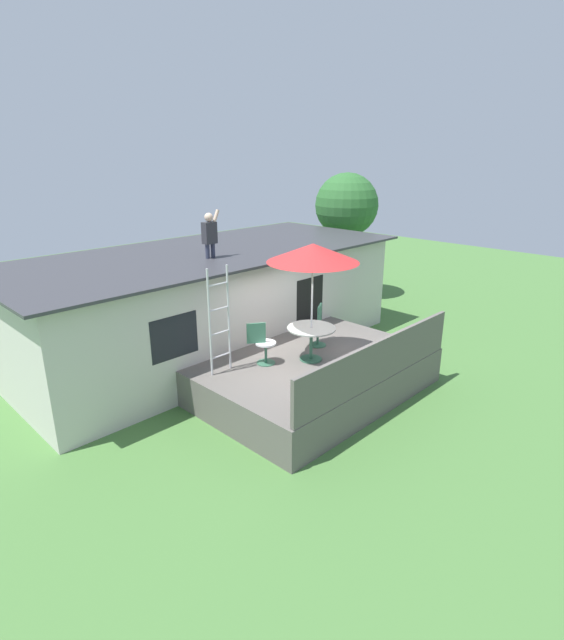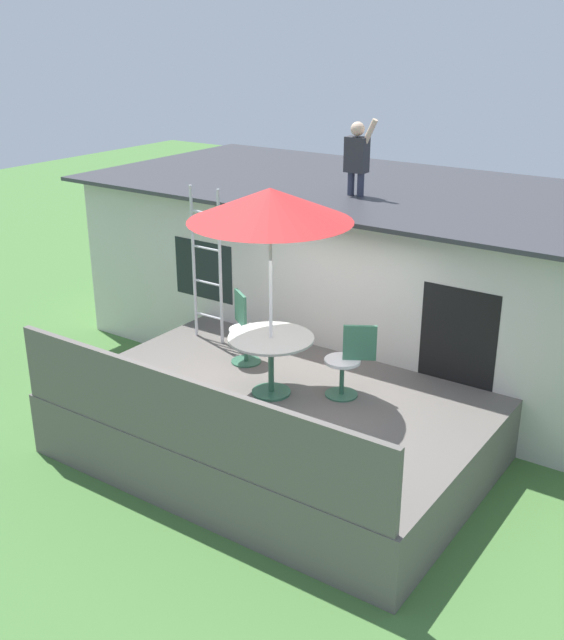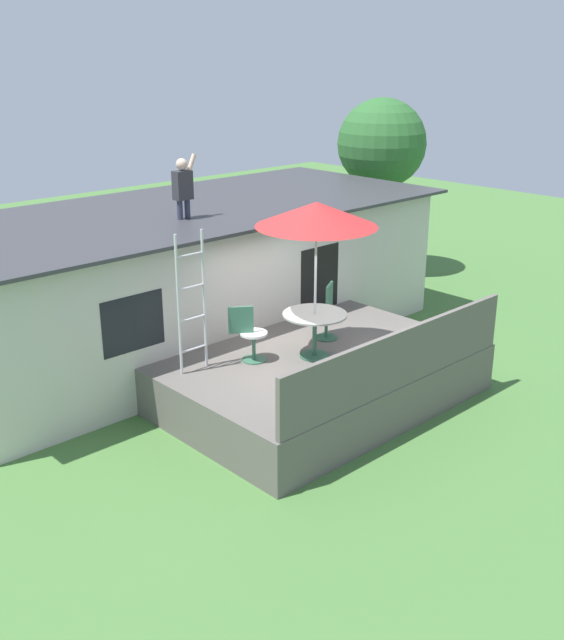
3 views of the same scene
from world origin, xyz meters
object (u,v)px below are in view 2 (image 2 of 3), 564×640
(patio_umbrella, at_px, (270,205))
(patio_chair_left, at_px, (244,329))
(patio_chair_right, at_px, (348,361))
(person_figure, at_px, (357,153))
(patio_table, at_px, (271,349))
(step_ladder, at_px, (207,266))

(patio_umbrella, distance_m, patio_chair_left, 2.17)
(patio_chair_left, height_order, patio_chair_right, same)
(person_figure, bearing_deg, patio_umbrella, -80.60)
(patio_table, distance_m, patio_chair_right, 0.94)
(step_ladder, xyz_separation_m, patio_chair_right, (2.54, -0.43, -0.64))
(patio_table, distance_m, person_figure, 3.42)
(step_ladder, bearing_deg, patio_chair_right, -9.62)
(patio_umbrella, height_order, person_figure, person_figure)
(person_figure, relative_size, patio_chair_right, 1.21)
(patio_table, height_order, patio_chair_right, patio_chair_right)
(patio_table, relative_size, person_figure, 0.94)
(step_ladder, bearing_deg, person_figure, 55.67)
(step_ladder, height_order, person_figure, person_figure)
(patio_umbrella, xyz_separation_m, person_figure, (-0.46, 2.79, 0.17))
(patio_table, bearing_deg, patio_umbrella, -126.03)
(step_ladder, height_order, patio_chair_right, step_ladder)
(person_figure, bearing_deg, patio_chair_right, -61.33)
(patio_chair_left, relative_size, patio_chair_right, 1.00)
(person_figure, bearing_deg, patio_table, -80.60)
(patio_umbrella, height_order, step_ladder, patio_umbrella)
(patio_umbrella, relative_size, step_ladder, 1.15)
(patio_chair_left, bearing_deg, patio_chair_right, 30.41)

